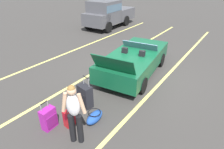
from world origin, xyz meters
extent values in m
plane|color=#383533|center=(0.00, 0.00, 0.00)|extent=(80.00, 80.00, 0.00)
cube|color=#EAE066|center=(0.00, -1.26, 0.00)|extent=(18.00, 0.12, 0.01)
cube|color=#EAE066|center=(0.00, 1.44, 0.00)|extent=(18.00, 0.12, 0.01)
cube|color=#EAE066|center=(0.00, 4.14, 0.00)|extent=(18.00, 0.12, 0.01)
cube|color=#0F4C2D|center=(0.00, 0.00, 0.62)|extent=(4.30, 2.28, 0.64)
cube|color=#0F4C2D|center=(1.42, 0.19, 0.51)|extent=(1.52, 1.83, 0.38)
cube|color=slate|center=(0.51, 0.07, 1.09)|extent=(0.38, 1.56, 0.31)
cube|color=black|center=(-0.25, 0.34, 1.05)|extent=(0.19, 0.24, 0.22)
cube|color=black|center=(-0.15, -0.39, 1.05)|extent=(0.19, 0.24, 0.22)
cube|color=#0F4C2D|center=(-1.93, -0.25, 1.22)|extent=(0.53, 1.53, 0.57)
cylinder|color=black|center=(1.15, 0.97, 0.30)|extent=(0.62, 0.30, 0.60)
cylinder|color=black|center=(1.37, -0.64, 0.30)|extent=(0.62, 0.30, 0.60)
cylinder|color=black|center=(-1.37, 0.64, 0.30)|extent=(0.62, 0.30, 0.60)
cylinder|color=black|center=(-1.15, -0.97, 0.30)|extent=(0.62, 0.30, 0.60)
cube|color=black|center=(-2.89, 0.15, 0.37)|extent=(0.36, 0.52, 0.74)
cube|color=black|center=(-3.04, 0.17, 0.31)|extent=(0.09, 0.38, 0.41)
cylinder|color=gray|center=(-2.83, 0.00, 0.88)|extent=(0.02, 0.02, 0.27)
cylinder|color=gray|center=(-2.79, 0.26, 0.88)|extent=(0.02, 0.02, 0.27)
cylinder|color=black|center=(-2.81, 0.13, 1.01)|extent=(0.07, 0.26, 0.03)
sphere|color=black|center=(-2.81, -0.04, 0.02)|extent=(0.04, 0.04, 0.04)
sphere|color=black|center=(-2.76, 0.29, 0.02)|extent=(0.04, 0.04, 0.04)
cube|color=#991E8C|center=(-4.18, 0.29, 0.31)|extent=(0.41, 0.26, 0.62)
cube|color=#721669|center=(-4.18, 0.16, 0.26)|extent=(0.32, 0.04, 0.34)
cylinder|color=gray|center=(-4.08, 0.37, 0.71)|extent=(0.02, 0.02, 0.19)
cylinder|color=gray|center=(-4.30, 0.35, 0.71)|extent=(0.02, 0.02, 0.19)
cylinder|color=black|center=(-4.19, 0.36, 0.81)|extent=(0.22, 0.04, 0.03)
sphere|color=black|center=(-4.05, 0.39, 0.02)|extent=(0.04, 0.04, 0.04)
sphere|color=black|center=(-4.33, 0.38, 0.02)|extent=(0.04, 0.04, 0.04)
cube|color=red|center=(-3.77, -0.10, 0.25)|extent=(0.36, 0.23, 0.50)
cylinder|color=gray|center=(-3.87, -0.14, 0.65)|extent=(0.02, 0.02, 0.30)
cylinder|color=gray|center=(-3.69, -0.16, 0.65)|extent=(0.02, 0.02, 0.30)
cylinder|color=black|center=(-3.78, -0.15, 0.80)|extent=(0.19, 0.04, 0.03)
sphere|color=black|center=(-3.90, -0.16, 0.02)|extent=(0.04, 0.04, 0.04)
sphere|color=black|center=(-3.66, -0.18, 0.02)|extent=(0.04, 0.04, 0.04)
ellipsoid|color=#1E479E|center=(-3.29, -0.57, 0.15)|extent=(0.65, 0.33, 0.30)
torus|color=black|center=(-3.29, -0.57, 0.33)|extent=(0.39, 0.39, 0.02)
cylinder|color=black|center=(-4.13, -0.58, 0.41)|extent=(0.20, 0.20, 0.82)
cylinder|color=black|center=(-4.04, -0.75, 0.41)|extent=(0.20, 0.20, 0.82)
ellipsoid|color=silver|center=(-4.09, -0.66, 1.12)|extent=(0.34, 0.39, 0.60)
sphere|color=tan|center=(-4.09, -0.66, 1.51)|extent=(0.21, 0.21, 0.21)
sphere|color=olive|center=(-4.09, -0.66, 1.56)|extent=(0.18, 0.18, 0.18)
cylinder|color=tan|center=(-4.18, -0.48, 1.19)|extent=(0.17, 0.21, 0.53)
cylinder|color=tan|center=(-3.99, -0.85, 1.19)|extent=(0.17, 0.21, 0.53)
cube|color=#4C4C51|center=(4.25, 5.63, 0.85)|extent=(1.18, 1.95, 0.90)
cube|color=#4C4C51|center=(5.30, 5.67, 1.25)|extent=(2.18, 1.99, 1.70)
cube|color=slate|center=(5.30, 5.67, 1.63)|extent=(2.14, 2.01, 0.51)
cube|color=#4C4C51|center=(7.50, 5.77, 0.85)|extent=(2.48, 2.01, 0.90)
cylinder|color=black|center=(4.51, 4.74, 0.40)|extent=(0.81, 0.32, 0.80)
cylinder|color=black|center=(4.43, 6.54, 0.40)|extent=(0.81, 0.32, 0.80)
cylinder|color=black|center=(7.18, 4.86, 0.40)|extent=(0.81, 0.32, 0.80)
cylinder|color=black|center=(7.10, 6.66, 0.40)|extent=(0.81, 0.32, 0.80)
camera|label=1|loc=(-6.32, -3.34, 3.72)|focal=29.64mm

